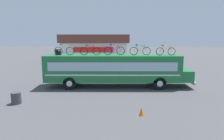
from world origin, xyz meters
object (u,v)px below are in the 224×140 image
(rooftop_bicycle_4, at_px, (140,51))
(rooftop_bicycle_3, at_px, (114,50))
(rooftop_bicycle_1, at_px, (64,51))
(traffic_cone, at_px, (141,111))
(rooftop_bicycle_2, at_px, (90,51))
(bus, at_px, (115,68))
(rooftop_bicycle_5, at_px, (166,51))
(trash_bin, at_px, (16,98))
(luggage_bag_1, at_px, (58,52))

(rooftop_bicycle_4, bearing_deg, rooftop_bicycle_3, 177.22)
(rooftop_bicycle_1, distance_m, traffic_cone, 9.13)
(rooftop_bicycle_2, height_order, traffic_cone, rooftop_bicycle_2)
(bus, bearing_deg, rooftop_bicycle_5, -4.44)
(bus, distance_m, trash_bin, 8.17)
(rooftop_bicycle_2, relative_size, rooftop_bicycle_3, 0.97)
(rooftop_bicycle_5, height_order, traffic_cone, rooftop_bicycle_5)
(trash_bin, relative_size, traffic_cone, 1.58)
(bus, xyz_separation_m, rooftop_bicycle_3, (-0.07, -0.15, 1.53))
(luggage_bag_1, bearing_deg, traffic_cone, -47.23)
(trash_bin, bearing_deg, rooftop_bicycle_1, 63.22)
(bus, xyz_separation_m, rooftop_bicycle_2, (-2.09, -0.32, 1.51))
(rooftop_bicycle_1, height_order, rooftop_bicycle_5, rooftop_bicycle_1)
(bus, relative_size, luggage_bag_1, 26.85)
(rooftop_bicycle_2, height_order, trash_bin, rooftop_bicycle_2)
(trash_bin, bearing_deg, rooftop_bicycle_5, 22.23)
(rooftop_bicycle_4, distance_m, trash_bin, 10.12)
(rooftop_bicycle_3, xyz_separation_m, rooftop_bicycle_4, (2.17, -0.11, -0.01))
(bus, relative_size, rooftop_bicycle_3, 7.05)
(luggage_bag_1, bearing_deg, rooftop_bicycle_3, -2.36)
(bus, height_order, traffic_cone, bus)
(luggage_bag_1, relative_size, rooftop_bicycle_2, 0.27)
(luggage_bag_1, relative_size, trash_bin, 0.61)
(rooftop_bicycle_5, distance_m, trash_bin, 11.96)
(rooftop_bicycle_2, relative_size, trash_bin, 2.27)
(rooftop_bicycle_3, bearing_deg, rooftop_bicycle_1, -178.26)
(rooftop_bicycle_4, height_order, trash_bin, rooftop_bicycle_4)
(rooftop_bicycle_1, xyz_separation_m, rooftop_bicycle_3, (4.21, 0.13, 0.00))
(rooftop_bicycle_1, distance_m, rooftop_bicycle_2, 2.20)
(luggage_bag_1, relative_size, rooftop_bicycle_5, 0.29)
(rooftop_bicycle_5, bearing_deg, luggage_bag_1, 177.61)
(luggage_bag_1, bearing_deg, bus, -0.60)
(rooftop_bicycle_2, relative_size, traffic_cone, 3.59)
(rooftop_bicycle_4, relative_size, rooftop_bicycle_5, 1.08)
(rooftop_bicycle_2, relative_size, rooftop_bicycle_5, 1.06)
(bus, bearing_deg, luggage_bag_1, 179.40)
(rooftop_bicycle_5, relative_size, trash_bin, 2.15)
(rooftop_bicycle_1, relative_size, rooftop_bicycle_4, 0.95)
(bus, distance_m, luggage_bag_1, 5.06)
(bus, distance_m, rooftop_bicycle_4, 2.61)
(bus, xyz_separation_m, traffic_cone, (1.44, -6.77, -1.39))
(rooftop_bicycle_5, bearing_deg, rooftop_bicycle_1, 179.64)
(traffic_cone, bearing_deg, rooftop_bicycle_3, 102.82)
(rooftop_bicycle_2, bearing_deg, trash_bin, -135.21)
(rooftop_bicycle_2, bearing_deg, rooftop_bicycle_4, 0.87)
(rooftop_bicycle_1, relative_size, rooftop_bicycle_5, 1.03)
(rooftop_bicycle_2, bearing_deg, rooftop_bicycle_3, 4.79)
(luggage_bag_1, bearing_deg, rooftop_bicycle_4, -2.49)
(trash_bin, bearing_deg, rooftop_bicycle_2, 44.79)
(luggage_bag_1, distance_m, trash_bin, 5.71)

